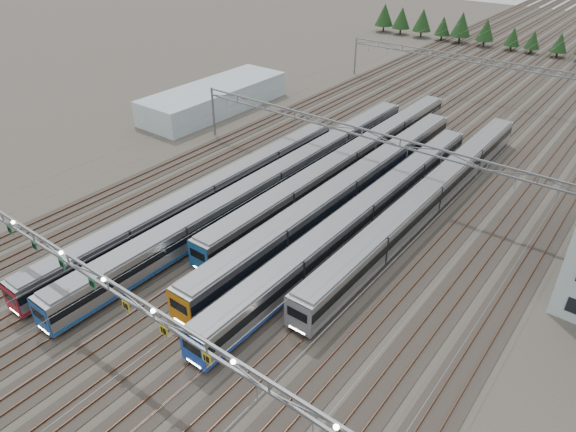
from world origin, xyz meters
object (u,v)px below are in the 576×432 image
Objects in this scene: train_f at (429,197)px; train_b at (273,182)px; gantry_near at (106,286)px; train_c at (348,162)px; train_d at (346,191)px; gantry_far at (481,66)px; gantry_mid at (361,139)px; west_shed at (215,98)px; train_e at (362,215)px; train_a at (208,195)px.

train_b is at bearing -154.19° from train_f.
train_b is 30.59m from gantry_near.
train_c is 1.04× the size of train_d.
gantry_near is 85.12m from gantry_far.
train_f is 0.98× the size of gantry_mid.
west_shed is (-36.38, -36.19, -4.13)m from gantry_far.
gantry_mid reaches higher than train_e.
train_d is 33.46m from gantry_near.
gantry_near is (2.20, -40.71, 4.96)m from train_c.
train_a is at bearing -121.04° from train_b.
gantry_mid is 37.66m from west_shed.
train_d is 41.78m from west_shed.
gantry_far is at bearing 92.47° from train_d.
train_d is (4.50, -7.69, 0.09)m from train_c.
train_a is 27.72m from train_f.
gantry_mid is at bearing -90.00° from gantry_far.
train_c is at bearing -13.54° from west_shed.
gantry_mid is 1.00× the size of gantry_far.
train_f is 0.98× the size of gantry_near.
train_e is at bearing -51.31° from train_c.
gantry_far is at bearing 103.47° from train_f.
train_c is 1.03× the size of gantry_far.
train_c reaches higher than train_a.
train_b is 12.15m from train_c.
gantry_mid and gantry_far have the same top height.
train_c reaches higher than train_b.
gantry_near reaches higher than train_d.
west_shed is at bearing 132.96° from train_a.
train_b is 1.19× the size of train_f.
train_c is 13.74m from train_f.
train_c is at bearing 64.37° from train_a.
gantry_far reaches higher than train_f.
train_d is 5.73m from train_e.
train_f reaches higher than train_c.
train_b is 56.26m from gantry_far.
train_b is at bearing -96.91° from gantry_far.
train_a is 25.16m from gantry_near.
train_c is 44.67m from gantry_far.
gantry_near is (11.20, -21.95, 5.08)m from train_a.
train_b is 13.50m from train_e.
train_b is 1.16× the size of gantry_mid.
gantry_mid is at bearing 89.93° from gantry_near.
train_d is 1.00× the size of gantry_far.
gantry_mid is at bearing 107.60° from train_d.
gantry_near is (6.70, -29.43, 4.96)m from train_b.
train_b is at bearing -179.81° from train_e.
train_b is at bearing -122.27° from gantry_mid.
train_d is 1.00× the size of gantry_near.
train_d is 1.00× the size of gantry_mid.
gantry_far reaches higher than west_shed.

